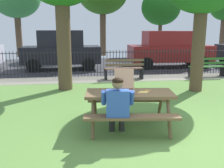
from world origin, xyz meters
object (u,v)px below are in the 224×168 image
Objects in this scene: pizza_box_open at (125,87)px; pizza_slice_on_table at (145,91)px; adult_at_table at (118,105)px; parked_car_left at (61,50)px; far_tree_midright at (161,8)px; parked_car_center at (169,49)px; picnic_table_foreground at (129,100)px; park_bench_right at (208,67)px; park_bench_center at (124,69)px.

pizza_slice_on_table is (0.41, -0.07, -0.10)m from pizza_box_open.
adult_at_table is 8.91m from parked_car_left.
pizza_box_open is at bearing 66.30° from adult_at_table.
far_tree_midright is at bearing 68.88° from pizza_box_open.
pizza_slice_on_table is at bearing -113.79° from parked_car_center.
far_tree_midright is (5.75, 14.88, 2.80)m from pizza_box_open.
parked_car_left is at bearing 99.39° from adult_at_table.
picnic_table_foreground is 6.58× the size of pizza_slice_on_table.
parked_car_left is (-1.78, 8.32, 0.41)m from picnic_table_foreground.
picnic_table_foreground is 16.27m from far_tree_midright.
parked_car_left reaches higher than adult_at_table.
picnic_table_foreground is 6.97m from park_bench_right.
pizza_box_open reaches higher than adult_at_table.
picnic_table_foreground is 0.50× the size of parked_car_left.
parked_car_center is at bearing 44.85° from park_bench_center.
adult_at_table is 7.54m from park_bench_right.
adult_at_table is (-0.23, -0.53, -0.22)m from pizza_box_open.
park_bench_center is 4.41m from parked_car_center.
parked_car_left is at bearing 104.17° from pizza_slice_on_table.
far_tree_midright is (5.65, 14.95, 3.08)m from picnic_table_foreground.
adult_at_table is at bearing -102.02° from park_bench_center.
pizza_box_open is (-0.09, 0.07, 0.28)m from picnic_table_foreground.
park_bench_center is (0.57, 5.24, -0.36)m from pizza_slice_on_table.
parked_car_center is at bearing 66.21° from pizza_slice_on_table.
pizza_box_open is 0.45× the size of adult_at_table.
parked_car_center reaches higher than pizza_box_open.
park_bench_center is at bearing 180.00° from park_bench_right.
pizza_box_open is 0.14× the size of parked_car_left.
pizza_slice_on_table is 5.28m from park_bench_center.
park_bench_right is 0.41× the size of parked_car_left.
far_tree_midright is (4.77, 9.71, 3.26)m from park_bench_center.
adult_at_table is at bearing -125.27° from picnic_table_foreground.
far_tree_midright is at bearing 63.85° from park_bench_center.
picnic_table_foreground is 1.22× the size of park_bench_center.
parked_car_center reaches higher than park_bench_center.
parked_car_left is at bearing -138.30° from far_tree_midright.
pizza_slice_on_table is 0.19× the size of park_bench_center.
far_tree_midright is at bearing 69.28° from picnic_table_foreground.
far_tree_midright reaches higher than pizza_slice_on_table.
pizza_box_open is 0.11× the size of far_tree_midright.
parked_car_center is (3.67, 8.32, 0.23)m from pizza_slice_on_table.
parked_car_center is (4.08, 8.25, 0.13)m from pizza_box_open.
parked_car_left is 0.77× the size of far_tree_midright.
adult_at_table is (-0.65, -0.47, -0.12)m from pizza_slice_on_table.
parked_car_center is at bearing 0.01° from parked_car_left.
park_bench_center reaches higher than pizza_slice_on_table.
far_tree_midright is at bearing 75.88° from parked_car_center.
park_bench_center is 0.36× the size of parked_car_center.
pizza_box_open is 16.19m from far_tree_midright.
pizza_box_open is at bearing 143.14° from picnic_table_foreground.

